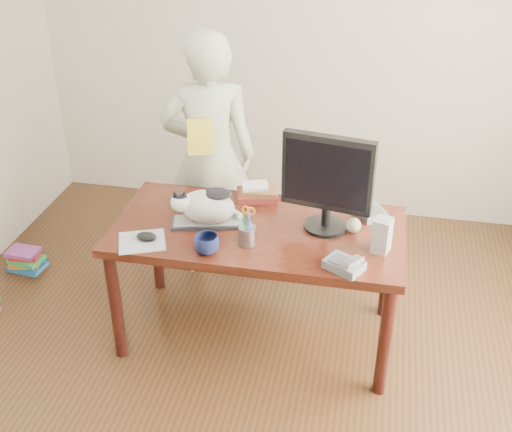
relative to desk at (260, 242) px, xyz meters
The scene contains 17 objects.
room 1.01m from the desk, 90.00° to the right, with size 4.50×4.50×4.50m.
desk is the anchor object (origin of this frame).
keyboard 0.33m from the desk, 160.83° to the right, with size 0.43×0.25×0.02m.
cat 0.41m from the desk, 160.69° to the right, with size 0.39×0.27×0.23m.
monitor 0.58m from the desk, ahead, with size 0.49×0.28×0.55m.
pen_cup 0.33m from the desk, 94.79° to the right, with size 0.11×0.11×0.23m.
mousepad 0.69m from the desk, 148.65° to the right, with size 0.31×0.29×0.01m.
mouse 0.67m from the desk, 149.25° to the right, with size 0.13×0.11×0.04m.
coffee_mug 0.48m from the desk, 118.68° to the right, with size 0.13×0.13×0.10m, color black.
phone 0.66m from the desk, 37.59° to the right, with size 0.22×0.20×0.08m.
speaker 0.74m from the desk, 15.37° to the right, with size 0.11×0.12×0.19m.
baseball 0.55m from the desk, ahead, with size 0.08×0.08×0.08m.
book_stack 0.32m from the desk, 105.23° to the left, with size 0.27×0.23×0.09m.
calculator 0.65m from the desk, 15.51° to the left, with size 0.20×0.22×0.05m.
person 0.76m from the desk, 128.30° to the left, with size 0.61×0.40×1.66m, color white.
held_book 0.75m from the desk, 138.38° to the left, with size 0.18×0.13×0.22m.
book_pile_b 1.82m from the desk, behind, with size 0.26×0.20×0.15m.
Camera 1 is at (0.59, -2.36, 2.57)m, focal length 45.00 mm.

